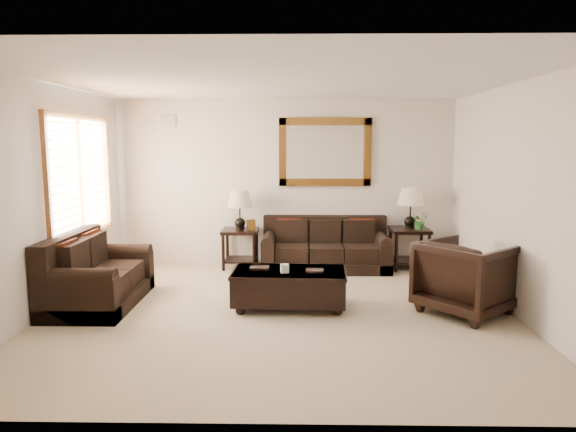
{
  "coord_description": "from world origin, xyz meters",
  "views": [
    {
      "loc": [
        0.2,
        -5.94,
        2.01
      ],
      "look_at": [
        0.09,
        0.6,
        1.07
      ],
      "focal_mm": 32.0,
      "sensor_mm": 36.0,
      "label": 1
    }
  ],
  "objects_px": {
    "end_table_left": "(240,217)",
    "end_table_right": "(410,216)",
    "sofa": "(325,250)",
    "loveseat": "(94,279)",
    "armchair": "(466,274)",
    "coffee_table": "(289,284)"
  },
  "relations": [
    {
      "from": "end_table_left",
      "to": "end_table_right",
      "type": "relative_size",
      "value": 0.96
    },
    {
      "from": "sofa",
      "to": "end_table_left",
      "type": "distance_m",
      "value": 1.46
    },
    {
      "from": "sofa",
      "to": "loveseat",
      "type": "bearing_deg",
      "value": -147.66
    },
    {
      "from": "end_table_right",
      "to": "armchair",
      "type": "height_order",
      "value": "end_table_right"
    },
    {
      "from": "end_table_left",
      "to": "armchair",
      "type": "height_order",
      "value": "end_table_left"
    },
    {
      "from": "end_table_left",
      "to": "end_table_right",
      "type": "bearing_deg",
      "value": -0.23
    },
    {
      "from": "sofa",
      "to": "armchair",
      "type": "bearing_deg",
      "value": -54.07
    },
    {
      "from": "loveseat",
      "to": "armchair",
      "type": "height_order",
      "value": "armchair"
    },
    {
      "from": "loveseat",
      "to": "end_table_left",
      "type": "relative_size",
      "value": 1.26
    },
    {
      "from": "end_table_left",
      "to": "end_table_right",
      "type": "height_order",
      "value": "end_table_right"
    },
    {
      "from": "sofa",
      "to": "coffee_table",
      "type": "xyz_separation_m",
      "value": [
        -0.55,
        -1.97,
        -0.01
      ]
    },
    {
      "from": "loveseat",
      "to": "coffee_table",
      "type": "distance_m",
      "value": 2.43
    },
    {
      "from": "armchair",
      "to": "loveseat",
      "type": "bearing_deg",
      "value": 46.57
    },
    {
      "from": "end_table_left",
      "to": "armchair",
      "type": "relative_size",
      "value": 1.31
    },
    {
      "from": "armchair",
      "to": "coffee_table",
      "type": "bearing_deg",
      "value": 45.31
    },
    {
      "from": "end_table_left",
      "to": "end_table_right",
      "type": "xyz_separation_m",
      "value": [
        2.71,
        -0.01,
        0.03
      ]
    },
    {
      "from": "sofa",
      "to": "loveseat",
      "type": "relative_size",
      "value": 1.27
    },
    {
      "from": "loveseat",
      "to": "end_table_left",
      "type": "height_order",
      "value": "end_table_left"
    },
    {
      "from": "loveseat",
      "to": "end_table_right",
      "type": "height_order",
      "value": "end_table_right"
    },
    {
      "from": "end_table_right",
      "to": "coffee_table",
      "type": "relative_size",
      "value": 0.93
    },
    {
      "from": "coffee_table",
      "to": "armchair",
      "type": "distance_m",
      "value": 2.11
    },
    {
      "from": "sofa",
      "to": "armchair",
      "type": "height_order",
      "value": "armchair"
    }
  ]
}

